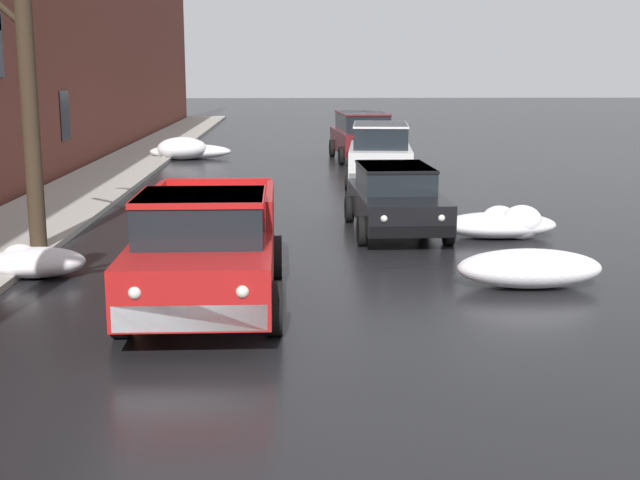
# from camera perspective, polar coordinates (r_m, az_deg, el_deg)

# --- Properties ---
(left_sidewalk_slab) EXTENTS (2.60, 80.00, 0.13)m
(left_sidewalk_slab) POSITION_cam_1_polar(r_m,az_deg,el_deg) (22.74, -16.80, 2.37)
(left_sidewalk_slab) COLOR #A8A399
(left_sidewalk_slab) RESTS_ON ground
(snow_bank_near_corner_left) EXTENTS (1.64, 1.09, 0.53)m
(snow_bank_near_corner_left) POSITION_cam_1_polar(r_m,az_deg,el_deg) (15.10, -18.59, -1.41)
(snow_bank_near_corner_left) COLOR white
(snow_bank_near_corner_left) RESTS_ON ground
(snow_bank_along_left_kerb) EXTENTS (2.32, 1.12, 0.61)m
(snow_bank_along_left_kerb) POSITION_cam_1_polar(r_m,az_deg,el_deg) (14.01, 13.82, -1.87)
(snow_bank_along_left_kerb) COLOR white
(snow_bank_along_left_kerb) RESTS_ON ground
(snow_bank_mid_block_left) EXTENTS (1.90, 1.44, 0.87)m
(snow_bank_mid_block_left) POSITION_cam_1_polar(r_m,az_deg,el_deg) (33.35, -9.30, 6.03)
(snow_bank_mid_block_left) COLOR white
(snow_bank_mid_block_left) RESTS_ON ground
(snow_bank_near_corner_right) EXTENTS (2.40, 1.17, 0.71)m
(snow_bank_near_corner_right) POSITION_cam_1_polar(r_m,az_deg,el_deg) (18.00, 12.13, 1.06)
(snow_bank_near_corner_right) COLOR white
(snow_bank_near_corner_right) RESTS_ON ground
(snow_bank_along_right_kerb) EXTENTS (3.15, 1.07, 0.57)m
(snow_bank_along_right_kerb) POSITION_cam_1_polar(r_m,az_deg,el_deg) (33.59, -8.76, 5.86)
(snow_bank_along_right_kerb) COLOR white
(snow_bank_along_right_kerb) RESTS_ON ground
(bare_tree_second_along_sidewalk) EXTENTS (1.45, 2.17, 7.36)m
(bare_tree_second_along_sidewalk) POSITION_cam_1_polar(r_m,az_deg,el_deg) (16.55, -19.33, 12.46)
(bare_tree_second_along_sidewalk) COLOR #382B1E
(bare_tree_second_along_sidewalk) RESTS_ON ground
(pickup_truck_red_approaching_near_lane) EXTENTS (2.23, 5.22, 1.76)m
(pickup_truck_red_approaching_near_lane) POSITION_cam_1_polar(r_m,az_deg,el_deg) (12.48, -7.62, -0.51)
(pickup_truck_red_approaching_near_lane) COLOR red
(pickup_truck_red_approaching_near_lane) RESTS_ON ground
(sedan_black_parked_kerbside_close) EXTENTS (1.98, 4.38, 1.42)m
(sedan_black_parked_kerbside_close) POSITION_cam_1_polar(r_m,az_deg,el_deg) (18.18, 5.07, 2.87)
(sedan_black_parked_kerbside_close) COLOR black
(sedan_black_parked_kerbside_close) RESTS_ON ground
(suv_white_parked_kerbside_mid) EXTENTS (2.34, 4.43, 1.82)m
(suv_white_parked_kerbside_mid) POSITION_cam_1_polar(r_m,az_deg,el_deg) (25.91, 4.04, 5.94)
(suv_white_parked_kerbside_mid) COLOR silver
(suv_white_parked_kerbside_mid) RESTS_ON ground
(suv_maroon_parked_far_down_block) EXTENTS (2.35, 4.92, 1.82)m
(suv_maroon_parked_far_down_block) POSITION_cam_1_polar(r_m,az_deg,el_deg) (32.59, 2.82, 7.07)
(suv_maroon_parked_far_down_block) COLOR maroon
(suv_maroon_parked_far_down_block) RESTS_ON ground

